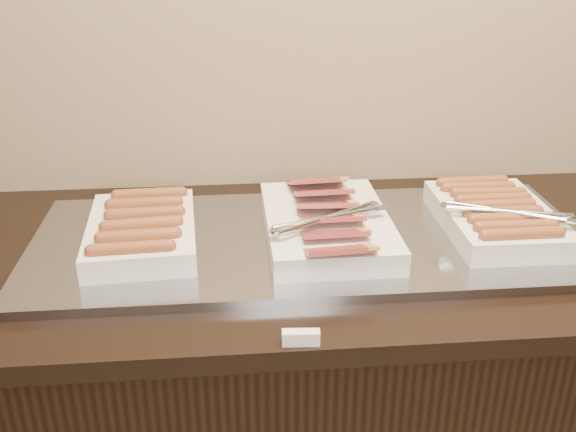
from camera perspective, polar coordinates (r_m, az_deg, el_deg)
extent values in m
cube|color=black|center=(1.67, 2.55, -16.97)|extent=(2.00, 0.70, 0.86)
cube|color=black|center=(1.41, 2.89, -3.21)|extent=(2.06, 0.76, 0.04)
cube|color=#969AA4|center=(1.40, 2.02, -2.16)|extent=(1.20, 0.50, 0.02)
cube|color=silver|center=(1.39, -12.85, -1.41)|extent=(0.24, 0.34, 0.05)
cylinder|color=brown|center=(1.25, -13.81, -2.80)|extent=(0.15, 0.03, 0.03)
cylinder|color=brown|center=(1.30, -13.15, -1.70)|extent=(0.15, 0.04, 0.03)
cylinder|color=brown|center=(1.35, -12.89, -0.69)|extent=(0.15, 0.04, 0.03)
cylinder|color=brown|center=(1.40, -12.62, 0.26)|extent=(0.15, 0.03, 0.03)
cylinder|color=brown|center=(1.45, -12.67, 1.12)|extent=(0.15, 0.03, 0.03)
cylinder|color=brown|center=(1.50, -12.22, 1.96)|extent=(0.15, 0.03, 0.03)
cube|color=silver|center=(1.39, 3.46, -0.81)|extent=(0.27, 0.39, 0.05)
cube|color=#A3343F|center=(1.23, 4.43, -2.97)|extent=(0.14, 0.10, 0.04)
cube|color=#A3343F|center=(1.29, 4.07, -1.53)|extent=(0.13, 0.09, 0.04)
cube|color=#A3343F|center=(1.35, 3.89, -0.20)|extent=(0.13, 0.09, 0.04)
cube|color=#A3343F|center=(1.40, 3.45, 1.01)|extent=(0.13, 0.09, 0.04)
cube|color=#A3343F|center=(1.46, 3.11, 2.13)|extent=(0.13, 0.09, 0.04)
cube|color=#A3343F|center=(1.52, 2.51, 3.16)|extent=(0.14, 0.10, 0.04)
cube|color=silver|center=(1.49, 17.97, -0.22)|extent=(0.23, 0.35, 0.05)
cylinder|color=brown|center=(1.36, 20.10, -1.51)|extent=(0.15, 0.03, 0.03)
cylinder|color=brown|center=(1.39, 19.59, -0.86)|extent=(0.15, 0.03, 0.03)
cylinder|color=brown|center=(1.41, 19.07, -0.25)|extent=(0.15, 0.03, 0.03)
cylinder|color=brown|center=(1.44, 18.57, 0.34)|extent=(0.15, 0.03, 0.03)
cylinder|color=brown|center=(1.47, 18.07, 0.91)|extent=(0.15, 0.03, 0.03)
cylinder|color=brown|center=(1.51, 17.76, 1.46)|extent=(0.15, 0.03, 0.03)
cylinder|color=brown|center=(1.54, 17.37, 1.98)|extent=(0.15, 0.03, 0.03)
cylinder|color=brown|center=(1.56, 16.51, 2.47)|extent=(0.15, 0.03, 0.03)
cylinder|color=brown|center=(1.59, 16.06, 2.96)|extent=(0.15, 0.03, 0.03)
cube|color=silver|center=(1.08, 1.15, -10.75)|extent=(0.06, 0.02, 0.03)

